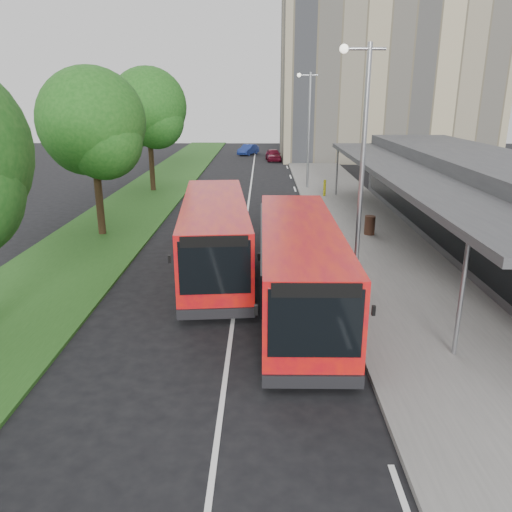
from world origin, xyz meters
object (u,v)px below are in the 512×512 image
at_px(tree_mid, 92,129).
at_px(bus_second, 215,236).
at_px(tree_far, 148,112).
at_px(bollard, 325,188).
at_px(car_far, 248,150).
at_px(lamp_post_near, 360,155).
at_px(bus_main, 299,267).
at_px(lamp_post_far, 308,123).
at_px(litter_bin, 370,225).
at_px(car_near, 273,155).

bearing_deg(tree_mid, bus_second, -40.72).
distance_m(tree_far, bollard, 13.23).
bearing_deg(tree_far, car_far, 75.30).
distance_m(tree_far, lamp_post_near, 22.08).
bearing_deg(bus_main, bollard, 80.62).
xyz_separation_m(tree_far, bus_main, (9.06, -20.92, -4.09)).
distance_m(tree_far, lamp_post_far, 11.20).
bearing_deg(car_far, lamp_post_far, -55.25).
xyz_separation_m(tree_mid, bollard, (12.08, 9.58, -4.43)).
distance_m(tree_far, car_far, 25.04).
bearing_deg(lamp_post_far, car_far, 102.12).
relative_size(bus_second, car_far, 2.76).
distance_m(lamp_post_near, bollard, 17.14).
bearing_deg(lamp_post_near, litter_bin, 73.81).
xyz_separation_m(tree_mid, bus_main, (9.06, -8.92, -3.69)).
height_order(tree_mid, bus_main, tree_mid).
bearing_deg(car_far, bus_main, -63.75).
bearing_deg(bus_second, car_far, 84.49).
bearing_deg(lamp_post_far, tree_far, -175.13).
distance_m(lamp_post_far, litter_bin, 13.95).
distance_m(bus_main, car_near, 38.94).
height_order(tree_far, car_far, tree_far).
relative_size(bollard, car_near, 0.29).
bearing_deg(tree_far, lamp_post_near, -59.71).
bearing_deg(car_near, lamp_post_near, -91.27).
xyz_separation_m(bus_main, bus_second, (-2.98, 3.69, 0.01)).
height_order(tree_mid, lamp_post_near, lamp_post_near).
height_order(lamp_post_far, bus_main, lamp_post_far).
relative_size(bus_main, car_far, 2.70).
bearing_deg(tree_far, litter_bin, -43.04).
bearing_deg(tree_far, bus_main, -66.58).
bearing_deg(tree_mid, lamp_post_near, -32.36).
distance_m(car_near, car_far, 6.40).
bearing_deg(bollard, litter_bin, -84.03).
height_order(tree_mid, tree_far, tree_far).
bearing_deg(tree_mid, bus_main, -44.55).
relative_size(tree_far, bollard, 7.85).
relative_size(bus_main, litter_bin, 10.87).
xyz_separation_m(bus_second, litter_bin, (7.03, 4.99, -0.83)).
xyz_separation_m(bus_second, car_far, (0.15, 40.98, -0.83)).
bearing_deg(tree_far, car_near, 63.30).
bearing_deg(bollard, car_far, 102.60).
bearing_deg(lamp_post_far, bus_second, -105.52).
relative_size(lamp_post_far, bus_main, 0.81).
bearing_deg(car_far, car_near, -41.15).
height_order(bus_second, litter_bin, bus_second).
distance_m(tree_mid, car_near, 31.67).
bearing_deg(tree_mid, bollard, 38.41).
xyz_separation_m(lamp_post_near, bus_main, (-2.07, -1.87, -3.29)).
relative_size(tree_mid, bollard, 7.28).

